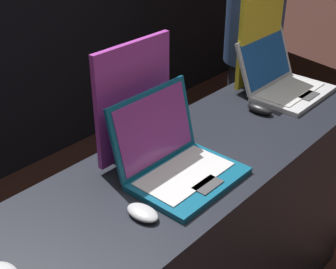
{
  "coord_description": "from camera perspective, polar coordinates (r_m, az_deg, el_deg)",
  "views": [
    {
      "loc": [
        -0.98,
        -0.6,
        1.88
      ],
      "look_at": [
        0.0,
        0.28,
        1.13
      ],
      "focal_mm": 50.0,
      "sensor_mm": 36.0,
      "label": 1
    }
  ],
  "objects": [
    {
      "name": "laptop_middle",
      "position": [
        1.55,
        0.86,
        -2.94
      ],
      "size": [
        0.36,
        0.32,
        0.27
      ],
      "color": "#0F5170",
      "rests_on": "display_counter"
    },
    {
      "name": "mouse_middle",
      "position": [
        1.4,
        -3.11,
        -9.49
      ],
      "size": [
        0.07,
        0.11,
        0.03
      ],
      "color": "#B2B2B7",
      "rests_on": "display_counter"
    },
    {
      "name": "promo_stand_middle",
      "position": [
        1.6,
        -4.14,
        3.63
      ],
      "size": [
        0.34,
        0.07,
        0.42
      ],
      "color": "black",
      "rests_on": "display_counter"
    },
    {
      "name": "laptop_back",
      "position": [
        2.22,
        13.8,
        6.47
      ],
      "size": [
        0.38,
        0.34,
        0.25
      ],
      "color": "#B7B7BC",
      "rests_on": "display_counter"
    },
    {
      "name": "mouse_back",
      "position": [
        2.02,
        11.14,
        3.1
      ],
      "size": [
        0.06,
        0.12,
        0.04
      ],
      "color": "black",
      "rests_on": "display_counter"
    },
    {
      "name": "promo_stand_back",
      "position": [
        2.23,
        11.16,
        11.64
      ],
      "size": [
        0.34,
        0.07,
        0.49
      ],
      "color": "black",
      "rests_on": "display_counter"
    },
    {
      "name": "person_bystander",
      "position": [
        2.93,
        10.2,
        10.26
      ],
      "size": [
        0.34,
        0.34,
        1.8
      ],
      "color": "#282833",
      "rests_on": "ground_plane"
    }
  ]
}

